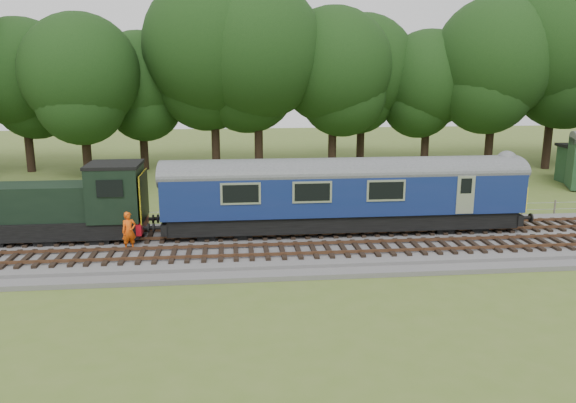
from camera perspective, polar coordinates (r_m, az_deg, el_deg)
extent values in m
plane|color=#516826|center=(27.33, 0.59, -4.74)|extent=(120.00, 120.00, 0.00)
cube|color=#4C4C4F|center=(27.28, 0.59, -4.39)|extent=(70.00, 7.00, 0.35)
cube|color=brown|center=(27.83, 0.44, -3.35)|extent=(66.50, 0.07, 0.14)
cube|color=brown|center=(29.20, 0.13, -2.57)|extent=(66.50, 0.07, 0.14)
cube|color=brown|center=(24.99, 1.19, -5.28)|extent=(66.50, 0.07, 0.14)
cube|color=brown|center=(26.34, 0.81, -4.31)|extent=(66.50, 0.07, 0.14)
cube|color=black|center=(28.77, 5.59, -1.70)|extent=(17.46, 2.52, 0.85)
cube|color=navy|center=(28.44, 5.65, 1.08)|extent=(18.00, 2.80, 2.05)
cube|color=yellow|center=(31.55, 21.91, 0.69)|extent=(0.06, 2.74, 1.30)
cube|color=black|center=(30.56, 16.68, -1.71)|extent=(2.60, 2.00, 0.55)
cube|color=black|center=(28.27, -6.44, -2.40)|extent=(2.60, 2.00, 0.55)
cube|color=black|center=(29.57, -22.96, -2.38)|extent=(8.73, 2.39, 0.85)
cube|color=black|center=(29.67, -25.39, -0.07)|extent=(6.30, 2.08, 1.70)
cube|color=black|center=(28.40, -17.08, 0.91)|extent=(2.40, 2.55, 2.60)
cube|color=maroon|center=(28.56, -14.55, -2.17)|extent=(0.25, 2.60, 0.55)
cube|color=yellow|center=(28.21, -14.43, 0.58)|extent=(0.06, 2.55, 2.30)
imported|color=#F3520C|center=(26.60, -15.85, -2.93)|extent=(0.78, 0.69, 1.81)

